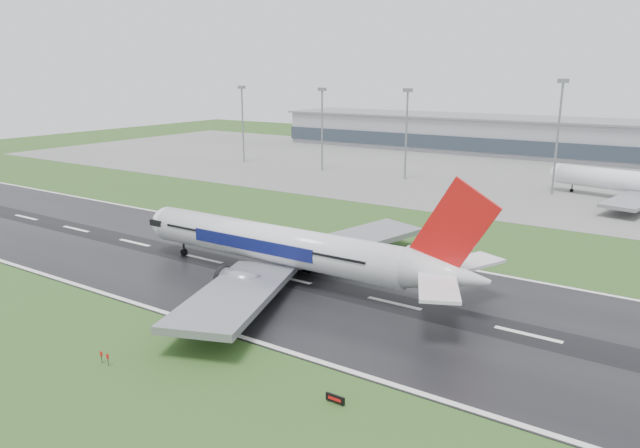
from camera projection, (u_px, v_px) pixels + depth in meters
The scene contains 10 objects.
ground at pixel (289, 279), 99.39m from camera, with size 520.00×520.00×0.00m, color #26491A.
runway at pixel (289, 279), 99.37m from camera, with size 400.00×45.00×0.10m, color black.
apron at pixel (502, 175), 200.57m from camera, with size 400.00×130.00×0.08m, color slate.
terminal at pixel (544, 138), 247.26m from camera, with size 240.00×36.00×15.00m, color gray.
main_airliner at pixel (294, 225), 96.22m from camera, with size 66.34×63.18×19.59m, color silver, non-canonical shape.
runway_sign at pixel (335, 399), 61.82m from camera, with size 2.30×0.26×1.04m, color black, non-canonical shape.
floodmast_0 at pixel (243, 126), 227.35m from camera, with size 0.64×0.64×28.58m, color gray.
floodmast_1 at pixel (322, 131), 207.64m from camera, with size 0.64×0.64×28.32m, color gray.
floodmast_2 at pixel (406, 136), 190.10m from camera, with size 0.64×0.64×28.52m, color gray.
floodmast_3 at pixel (557, 140), 164.76m from camera, with size 0.64×0.64×31.73m, color gray.
Camera 1 is at (55.78, -75.55, 34.30)m, focal length 32.44 mm.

